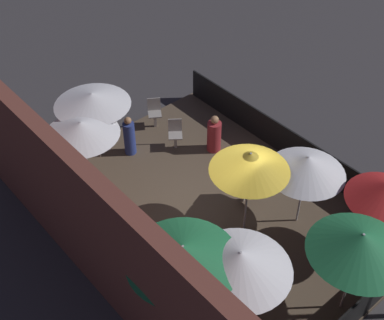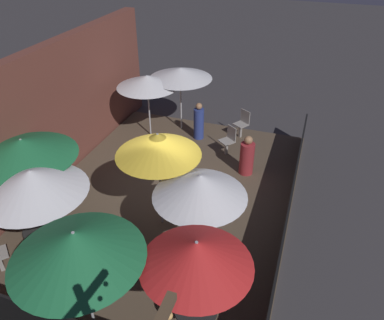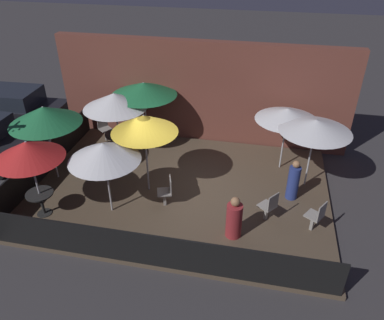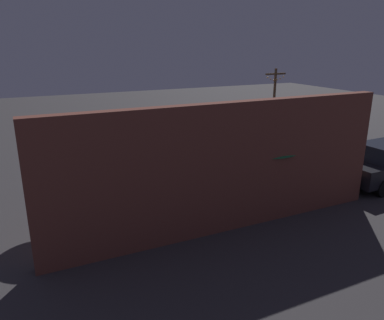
# 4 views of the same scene
# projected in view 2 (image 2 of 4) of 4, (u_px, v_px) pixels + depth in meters

# --- Properties ---
(ground_plane) EXTENTS (60.00, 60.00, 0.00)m
(ground_plane) POSITION_uv_depth(u_px,v_px,m) (168.00, 201.00, 10.06)
(ground_plane) COLOR #383538
(patio_deck) EXTENTS (8.91, 6.36, 0.12)m
(patio_deck) POSITION_uv_depth(u_px,v_px,m) (168.00, 199.00, 10.02)
(patio_deck) COLOR brown
(patio_deck) RESTS_ON ground_plane
(building_wall) EXTENTS (10.51, 0.36, 3.74)m
(building_wall) POSITION_uv_depth(u_px,v_px,m) (46.00, 120.00, 9.96)
(building_wall) COLOR brown
(building_wall) RESTS_ON ground_plane
(fence_front) EXTENTS (8.71, 0.05, 0.95)m
(fence_front) POSITION_uv_depth(u_px,v_px,m) (289.00, 209.00, 8.88)
(fence_front) COLOR black
(fence_front) RESTS_ON patio_deck
(patio_umbrella_0) EXTENTS (2.29, 2.29, 2.33)m
(patio_umbrella_0) POSITION_uv_depth(u_px,v_px,m) (23.00, 148.00, 8.07)
(patio_umbrella_0) COLOR #B2B2B7
(patio_umbrella_0) RESTS_ON patio_deck
(patio_umbrella_1) EXTENTS (1.79, 1.79, 2.30)m
(patio_umbrella_1) POSITION_uv_depth(u_px,v_px,m) (196.00, 254.00, 5.62)
(patio_umbrella_1) COLOR #B2B2B7
(patio_umbrella_1) RESTS_ON patio_deck
(patio_umbrella_2) EXTENTS (2.14, 2.14, 2.20)m
(patio_umbrella_2) POSITION_uv_depth(u_px,v_px,m) (32.00, 181.00, 7.35)
(patio_umbrella_2) COLOR #B2B2B7
(patio_umbrella_2) RESTS_ON patio_deck
(patio_umbrella_3) EXTENTS (1.89, 1.89, 2.48)m
(patio_umbrella_3) POSITION_uv_depth(u_px,v_px,m) (158.00, 144.00, 7.99)
(patio_umbrella_3) COLOR #B2B2B7
(patio_umbrella_3) RESTS_ON patio_deck
(patio_umbrella_4) EXTENTS (1.96, 1.96, 2.12)m
(patio_umbrella_4) POSITION_uv_depth(u_px,v_px,m) (147.00, 81.00, 11.80)
(patio_umbrella_4) COLOR #B2B2B7
(patio_umbrella_4) RESTS_ON patio_deck
(patio_umbrella_5) EXTENTS (2.08, 2.08, 2.21)m
(patio_umbrella_5) POSITION_uv_depth(u_px,v_px,m) (180.00, 73.00, 12.13)
(patio_umbrella_5) COLOR #B2B2B7
(patio_umbrella_5) RESTS_ON patio_deck
(patio_umbrella_6) EXTENTS (1.90, 1.90, 2.17)m
(patio_umbrella_6) POSITION_uv_depth(u_px,v_px,m) (200.00, 186.00, 7.26)
(patio_umbrella_6) COLOR #B2B2B7
(patio_umbrella_6) RESTS_ON patio_deck
(patio_umbrella_7) EXTENTS (2.11, 2.11, 2.44)m
(patio_umbrella_7) POSITION_uv_depth(u_px,v_px,m) (76.00, 245.00, 5.61)
(patio_umbrella_7) COLOR #B2B2B7
(patio_umbrella_7) RESTS_ON patio_deck
(dining_table_0) EXTENTS (0.96, 0.96, 0.76)m
(dining_table_0) POSITION_uv_depth(u_px,v_px,m) (38.00, 202.00, 8.89)
(dining_table_0) COLOR black
(dining_table_0) RESTS_ON patio_deck
(dining_table_1) EXTENTS (0.74, 0.74, 0.71)m
(dining_table_1) POSITION_uv_depth(u_px,v_px,m) (196.00, 315.00, 6.44)
(dining_table_1) COLOR black
(dining_table_1) RESTS_ON patio_deck
(dining_table_2) EXTENTS (0.95, 0.95, 0.71)m
(dining_table_2) POSITION_uv_depth(u_px,v_px,m) (47.00, 232.00, 8.10)
(dining_table_2) COLOR black
(dining_table_2) RESTS_ON patio_deck
(patio_chair_0) EXTENTS (0.55, 0.55, 0.94)m
(patio_chair_0) POSITION_uv_depth(u_px,v_px,m) (242.00, 123.00, 12.48)
(patio_chair_0) COLOR gray
(patio_chair_0) RESTS_ON patio_deck
(patio_chair_2) EXTENTS (0.51, 0.51, 0.92)m
(patio_chair_2) POSITION_uv_depth(u_px,v_px,m) (196.00, 193.00, 9.35)
(patio_chair_2) COLOR gray
(patio_chair_2) RESTS_ON patio_deck
(patio_chair_3) EXTENTS (0.56, 0.56, 0.92)m
(patio_chair_3) POSITION_uv_depth(u_px,v_px,m) (228.00, 140.00, 11.58)
(patio_chair_3) COLOR gray
(patio_chair_3) RESTS_ON patio_deck
(patron_0) EXTENTS (0.38, 0.38, 1.27)m
(patron_0) POSITION_uv_depth(u_px,v_px,m) (199.00, 122.00, 12.37)
(patron_0) COLOR navy
(patron_0) RESTS_ON patio_deck
(patron_1) EXTENTS (0.58, 0.58, 1.21)m
(patron_1) POSITION_uv_depth(u_px,v_px,m) (247.00, 157.00, 10.68)
(patron_1) COLOR maroon
(patron_1) RESTS_ON patio_deck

